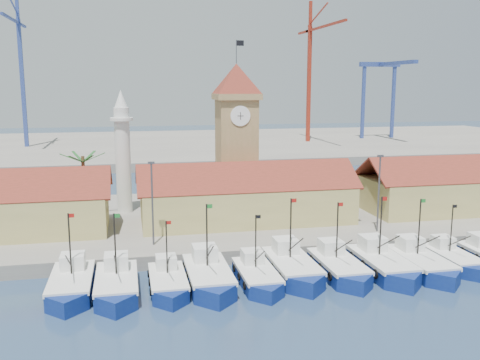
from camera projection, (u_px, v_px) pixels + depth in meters
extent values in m
plane|color=navy|center=(294.00, 290.00, 48.65)|extent=(400.00, 400.00, 0.00)
cube|color=gray|center=(240.00, 219.00, 71.62)|extent=(140.00, 32.00, 1.50)
cube|color=gray|center=(178.00, 146.00, 154.39)|extent=(240.00, 80.00, 2.00)
cube|color=navy|center=(72.00, 287.00, 47.98)|extent=(3.61, 8.18, 1.86)
cube|color=navy|center=(67.00, 306.00, 44.04)|extent=(3.61, 3.61, 1.86)
cube|color=silver|center=(71.00, 278.00, 47.81)|extent=(3.69, 8.41, 0.36)
cube|color=silver|center=(73.00, 261.00, 49.64)|extent=(2.17, 2.27, 1.45)
cylinder|color=black|center=(70.00, 245.00, 47.80)|extent=(0.14, 0.14, 5.78)
cube|color=#A5140F|center=(71.00, 216.00, 47.38)|extent=(0.52, 0.02, 0.36)
cube|color=navy|center=(117.00, 288.00, 47.93)|extent=(3.62, 8.19, 1.86)
cube|color=navy|center=(116.00, 306.00, 43.99)|extent=(3.62, 3.62, 1.86)
cube|color=silver|center=(116.00, 278.00, 47.76)|extent=(3.69, 8.42, 0.36)
cube|color=silver|center=(116.00, 262.00, 49.59)|extent=(2.17, 2.27, 1.45)
cylinder|color=black|center=(115.00, 245.00, 47.75)|extent=(0.14, 0.14, 5.79)
cube|color=#197226|center=(117.00, 216.00, 47.33)|extent=(0.52, 0.02, 0.36)
cube|color=navy|center=(168.00, 285.00, 48.77)|extent=(3.18, 7.21, 1.64)
cube|color=navy|center=(171.00, 300.00, 45.30)|extent=(3.18, 3.18, 1.64)
cube|color=silver|center=(168.00, 276.00, 48.62)|extent=(3.25, 7.41, 0.32)
cube|color=silver|center=(166.00, 262.00, 50.23)|extent=(1.91, 2.00, 1.27)
cylinder|color=black|center=(167.00, 248.00, 48.61)|extent=(0.13, 0.13, 5.10)
cube|color=#A5140F|center=(169.00, 223.00, 48.24)|extent=(0.45, 0.02, 0.32)
cube|color=navy|center=(208.00, 279.00, 49.88)|extent=(3.82, 8.64, 1.96)
cube|color=navy|center=(216.00, 297.00, 45.73)|extent=(3.82, 3.82, 1.96)
cube|color=silver|center=(208.00, 269.00, 49.71)|extent=(3.89, 8.88, 0.38)
cube|color=silver|center=(205.00, 253.00, 51.63)|extent=(2.29, 2.40, 1.53)
cylinder|color=black|center=(207.00, 236.00, 49.70)|extent=(0.15, 0.15, 6.11)
cube|color=#197226|center=(209.00, 206.00, 49.25)|extent=(0.55, 0.02, 0.38)
cube|color=navy|center=(257.00, 279.00, 50.20)|extent=(3.28, 7.41, 1.68)
cube|color=navy|center=(267.00, 294.00, 46.63)|extent=(3.28, 3.28, 1.68)
cube|color=silver|center=(257.00, 270.00, 50.05)|extent=(3.34, 7.62, 0.33)
cube|color=silver|center=(252.00, 257.00, 51.70)|extent=(1.97, 2.06, 1.31)
cylinder|color=black|center=(256.00, 242.00, 50.04)|extent=(0.13, 0.13, 5.24)
cube|color=black|center=(258.00, 217.00, 49.66)|extent=(0.47, 0.02, 0.33)
cube|color=navy|center=(292.00, 270.00, 52.29)|extent=(3.82, 8.65, 1.97)
cube|color=navy|center=(306.00, 286.00, 48.12)|extent=(3.82, 3.82, 1.97)
cube|color=silver|center=(292.00, 261.00, 52.11)|extent=(3.90, 8.89, 0.38)
cube|color=silver|center=(285.00, 246.00, 54.04)|extent=(2.29, 2.40, 1.53)
cylinder|color=black|center=(291.00, 229.00, 52.10)|extent=(0.15, 0.15, 6.11)
cube|color=#A5140F|center=(294.00, 200.00, 51.65)|extent=(0.55, 0.02, 0.38)
cube|color=navy|center=(338.00, 270.00, 52.48)|extent=(3.60, 8.15, 1.85)
cube|color=navy|center=(355.00, 285.00, 48.55)|extent=(3.60, 3.60, 1.85)
cube|color=silver|center=(338.00, 261.00, 52.31)|extent=(3.68, 8.38, 0.36)
cube|color=silver|center=(331.00, 247.00, 54.13)|extent=(2.16, 2.26, 1.44)
cylinder|color=black|center=(337.00, 231.00, 52.30)|extent=(0.14, 0.14, 5.77)
cube|color=#A5140F|center=(341.00, 204.00, 51.88)|extent=(0.51, 0.02, 0.36)
cube|color=navy|center=(381.00, 267.00, 53.14)|extent=(3.82, 8.64, 1.96)
cube|color=navy|center=(403.00, 283.00, 48.98)|extent=(3.82, 3.82, 1.96)
cube|color=silver|center=(382.00, 258.00, 52.97)|extent=(3.89, 8.88, 0.38)
cube|color=silver|center=(372.00, 243.00, 54.89)|extent=(2.29, 2.40, 1.53)
cylinder|color=black|center=(381.00, 227.00, 52.95)|extent=(0.15, 0.15, 6.11)
cube|color=#A5140F|center=(385.00, 199.00, 52.51)|extent=(0.55, 0.02, 0.38)
cube|color=navy|center=(420.00, 266.00, 53.57)|extent=(3.66, 8.29, 1.88)
cube|color=navy|center=(443.00, 281.00, 49.58)|extent=(3.66, 3.66, 1.88)
cube|color=silver|center=(420.00, 257.00, 53.40)|extent=(3.74, 8.52, 0.37)
cube|color=silver|center=(410.00, 243.00, 55.25)|extent=(2.20, 2.30, 1.46)
cylinder|color=black|center=(419.00, 227.00, 53.39)|extent=(0.15, 0.15, 5.86)
cube|color=#197226|center=(423.00, 201.00, 52.96)|extent=(0.52, 0.02, 0.37)
cube|color=navy|center=(452.00, 261.00, 55.19)|extent=(3.19, 7.22, 1.64)
cube|color=navy|center=(474.00, 273.00, 51.71)|extent=(3.19, 3.19, 1.64)
cube|color=silver|center=(452.00, 254.00, 55.04)|extent=(3.25, 7.42, 0.32)
cube|color=silver|center=(443.00, 242.00, 56.65)|extent=(1.91, 2.01, 1.28)
cylinder|color=black|center=(451.00, 229.00, 55.03)|extent=(0.13, 0.13, 5.11)
cube|color=black|center=(455.00, 206.00, 54.66)|extent=(0.46, 0.02, 0.32)
cube|color=tan|center=(246.00, 203.00, 67.24)|extent=(26.00, 10.00, 4.50)
cube|color=maroon|center=(251.00, 177.00, 64.17)|extent=(27.04, 5.13, 3.21)
cube|color=maroon|center=(242.00, 171.00, 68.99)|extent=(27.04, 5.13, 3.21)
cube|color=tan|center=(472.00, 193.00, 73.78)|extent=(30.00, 10.00, 4.50)
cube|color=maroon|center=(463.00, 163.00, 75.53)|extent=(31.20, 5.13, 3.21)
cube|color=#A68255|center=(236.00, 156.00, 72.09)|extent=(5.00, 5.00, 15.00)
cube|color=#A68255|center=(236.00, 97.00, 70.70)|extent=(5.80, 5.80, 0.80)
pyramid|color=maroon|center=(236.00, 79.00, 70.29)|extent=(5.80, 5.80, 4.00)
cylinder|color=white|center=(240.00, 116.00, 68.67)|extent=(2.60, 0.15, 2.60)
cube|color=black|center=(241.00, 116.00, 68.59)|extent=(0.08, 0.02, 1.00)
cube|color=black|center=(241.00, 116.00, 68.59)|extent=(0.80, 0.02, 0.08)
cylinder|color=#3F3F44|center=(236.00, 52.00, 69.67)|extent=(0.10, 0.10, 3.00)
cube|color=black|center=(240.00, 43.00, 69.58)|extent=(1.00, 0.03, 0.70)
cylinder|color=silver|center=(123.00, 161.00, 71.04)|extent=(2.00, 2.00, 14.00)
cylinder|color=silver|center=(122.00, 119.00, 70.07)|extent=(3.00, 3.00, 0.40)
cone|color=silver|center=(121.00, 99.00, 69.61)|extent=(1.80, 1.80, 2.40)
cylinder|color=brown|center=(84.00, 187.00, 68.62)|extent=(0.44, 0.44, 8.00)
cube|color=#1E5822|center=(94.00, 157.00, 68.24)|extent=(2.80, 0.35, 1.18)
cube|color=#1E5822|center=(89.00, 156.00, 69.26)|extent=(1.71, 2.60, 1.18)
cube|color=#1E5822|center=(78.00, 157.00, 68.98)|extent=(1.71, 2.60, 1.18)
cube|color=#1E5822|center=(71.00, 158.00, 67.67)|extent=(2.80, 0.35, 1.18)
cube|color=#1E5822|center=(76.00, 159.00, 66.64)|extent=(1.71, 2.60, 1.18)
cube|color=#1E5822|center=(88.00, 159.00, 66.93)|extent=(1.71, 2.60, 1.18)
cylinder|color=#3F3F44|center=(152.00, 204.00, 56.69)|extent=(0.20, 0.20, 9.00)
cube|color=#3F3F44|center=(151.00, 163.00, 55.91)|extent=(0.70, 0.25, 0.25)
cylinder|color=#3F3F44|center=(379.00, 194.00, 62.00)|extent=(0.20, 0.20, 9.00)
cube|color=#3F3F44|center=(380.00, 156.00, 61.23)|extent=(0.70, 0.25, 0.25)
cube|color=#2E428D|center=(23.00, 84.00, 141.00)|extent=(1.00, 1.00, 33.18)
cube|color=#2E428D|center=(11.00, 19.00, 129.84)|extent=(0.60, 21.83, 0.60)
cube|color=#2E428D|center=(22.00, 25.00, 143.07)|extent=(0.60, 10.00, 0.60)
cube|color=#2E428D|center=(17.00, 5.00, 137.46)|extent=(0.80, 0.80, 7.00)
cube|color=maroon|center=(309.00, 85.00, 154.20)|extent=(1.00, 1.00, 32.59)
cube|color=maroon|center=(325.00, 26.00, 140.49)|extent=(0.60, 28.60, 0.60)
cube|color=maroon|center=(304.00, 32.00, 156.32)|extent=(0.60, 10.00, 0.60)
cube|color=maroon|center=(310.00, 14.00, 150.71)|extent=(0.80, 0.80, 7.00)
cube|color=#2E428D|center=(363.00, 103.00, 163.91)|extent=(0.90, 0.90, 22.00)
cube|color=#2E428D|center=(393.00, 102.00, 165.96)|extent=(0.90, 0.90, 22.00)
cube|color=#2E428D|center=(380.00, 64.00, 162.91)|extent=(13.00, 1.40, 1.40)
cube|color=#2E428D|center=(396.00, 63.00, 153.28)|extent=(1.40, 22.00, 1.00)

